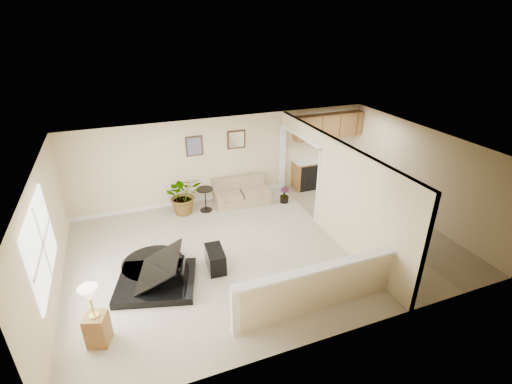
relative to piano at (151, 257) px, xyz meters
name	(u,v)px	position (x,y,z in m)	size (l,w,h in m)	color
floor	(265,247)	(2.68, 0.35, -0.62)	(9.00, 9.00, 0.00)	#BEB493
back_wall	(227,158)	(2.68, 3.35, 0.63)	(9.00, 0.04, 2.50)	beige
front_wall	(336,280)	(2.68, -2.65, 0.63)	(9.00, 0.04, 2.50)	beige
left_wall	(46,240)	(-1.82, 0.35, 0.63)	(0.04, 6.00, 2.50)	beige
right_wall	(420,174)	(7.18, 0.35, 0.63)	(0.04, 6.00, 2.50)	beige
ceiling	(266,149)	(2.68, 0.35, 1.88)	(9.00, 6.00, 0.04)	white
kitchen_vinyl	(372,223)	(5.83, 0.35, -0.62)	(2.70, 6.00, 0.01)	tan
interior_partition	(328,186)	(4.48, 0.60, 0.60)	(0.18, 5.99, 2.50)	beige
pony_half_wall	(316,288)	(2.75, -1.95, -0.10)	(3.42, 0.22, 1.00)	beige
left_window	(41,245)	(-1.81, -0.15, 0.83)	(0.05, 2.15, 1.45)	white
wall_art_left	(194,146)	(1.73, 3.32, 1.13)	(0.48, 0.04, 0.58)	#3C2416
wall_mirror	(236,140)	(2.98, 3.32, 1.18)	(0.55, 0.04, 0.55)	#3C2416
kitchen_cabinets	(324,159)	(5.87, 3.08, 0.25)	(2.36, 0.65, 2.33)	brown
piano	(151,257)	(0.00, 0.00, 0.00)	(2.13, 2.13, 1.49)	black
piano_bench	(215,259)	(1.34, -0.02, -0.39)	(0.36, 0.71, 0.47)	black
loveseat	(241,191)	(2.94, 2.88, -0.28)	(1.66, 1.02, 0.91)	#988060
accent_table	(205,197)	(1.80, 2.67, -0.18)	(0.48, 0.48, 0.69)	black
palm_plant	(184,195)	(1.22, 2.78, -0.07)	(1.06, 0.94, 1.12)	black
small_plant	(284,196)	(4.13, 2.34, -0.42)	(0.35, 0.35, 0.48)	black
lamp_stand	(95,320)	(-1.07, -1.32, -0.12)	(0.44, 0.44, 1.19)	brown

